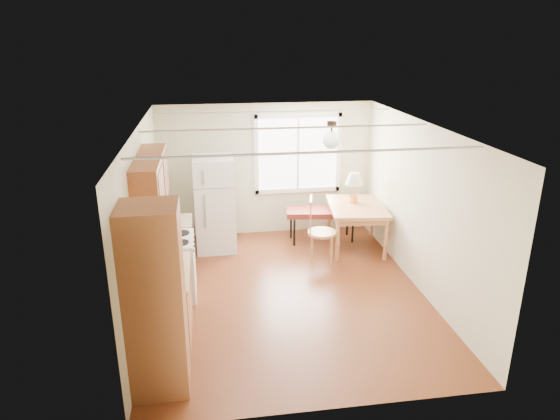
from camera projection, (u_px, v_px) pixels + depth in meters
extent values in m
cube|color=#4C200F|center=(287.00, 293.00, 7.49)|extent=(4.60, 5.60, 0.12)
cube|color=white|center=(288.00, 127.00, 6.66)|extent=(4.60, 5.60, 0.12)
cube|color=beige|center=(266.00, 170.00, 9.40)|extent=(4.60, 0.10, 2.50)
cube|color=beige|center=(330.00, 303.00, 4.74)|extent=(4.60, 0.10, 2.50)
cube|color=beige|center=(143.00, 222.00, 6.79)|extent=(0.10, 5.60, 2.50)
cube|color=beige|center=(421.00, 208.00, 7.35)|extent=(0.10, 5.60, 2.50)
cube|color=brown|center=(155.00, 301.00, 5.18)|extent=(0.60, 0.60, 2.10)
cube|color=brown|center=(166.00, 305.00, 6.31)|extent=(0.60, 1.10, 0.86)
cube|color=tan|center=(164.00, 273.00, 6.17)|extent=(0.62, 1.14, 0.04)
cube|color=white|center=(172.00, 267.00, 7.29)|extent=(0.65, 0.76, 0.90)
cube|color=brown|center=(173.00, 248.00, 7.99)|extent=(0.60, 0.60, 0.86)
cube|color=brown|center=(151.00, 182.00, 6.48)|extent=(0.33, 1.60, 0.70)
cube|color=white|center=(298.00, 154.00, 9.37)|extent=(1.50, 0.02, 1.35)
cylinder|color=#302315|center=(332.00, 124.00, 7.14)|extent=(0.14, 0.14, 0.06)
cylinder|color=#302315|center=(332.00, 130.00, 7.17)|extent=(0.03, 0.03, 0.16)
sphere|color=white|center=(331.00, 140.00, 7.22)|extent=(0.26, 0.26, 0.26)
cube|color=white|center=(215.00, 204.00, 8.78)|extent=(0.70, 0.70, 1.69)
cube|color=gray|center=(214.00, 188.00, 8.32)|extent=(0.70, 0.02, 0.02)
cube|color=gray|center=(204.00, 202.00, 8.36)|extent=(0.03, 0.03, 1.01)
cube|color=#5D1D16|center=(322.00, 212.00, 9.23)|extent=(1.36, 0.66, 0.10)
cylinder|color=black|center=(294.00, 233.00, 9.08)|extent=(0.04, 0.04, 0.50)
cylinder|color=black|center=(353.00, 230.00, 9.24)|extent=(0.04, 0.04, 0.50)
cylinder|color=black|center=(291.00, 226.00, 9.43)|extent=(0.04, 0.04, 0.50)
cylinder|color=black|center=(347.00, 223.00, 9.58)|extent=(0.04, 0.04, 0.50)
cube|color=#B27444|center=(357.00, 207.00, 8.85)|extent=(1.11, 1.39, 0.06)
cube|color=#B27444|center=(357.00, 211.00, 8.88)|extent=(1.00, 1.28, 0.10)
cylinder|color=#B27444|center=(337.00, 241.00, 8.44)|extent=(0.07, 0.07, 0.74)
cylinder|color=#B27444|center=(386.00, 240.00, 8.46)|extent=(0.07, 0.07, 0.74)
cylinder|color=#B27444|center=(329.00, 217.00, 9.52)|extent=(0.07, 0.07, 0.74)
cylinder|color=#B27444|center=(372.00, 217.00, 9.54)|extent=(0.07, 0.07, 0.74)
cylinder|color=#B27444|center=(322.00, 233.00, 8.43)|extent=(0.48, 0.48, 0.05)
cylinder|color=#B27444|center=(312.00, 250.00, 8.37)|extent=(0.04, 0.04, 0.50)
cylinder|color=#B27444|center=(332.00, 250.00, 8.35)|extent=(0.04, 0.04, 0.50)
cylinder|color=#B27444|center=(312.00, 242.00, 8.68)|extent=(0.04, 0.04, 0.50)
cylinder|color=#B27444|center=(331.00, 243.00, 8.66)|extent=(0.04, 0.04, 0.50)
cylinder|color=#D08B42|center=(353.00, 199.00, 8.97)|extent=(0.15, 0.15, 0.13)
cylinder|color=#D08B42|center=(354.00, 190.00, 8.91)|extent=(0.03, 0.03, 0.21)
cone|color=silver|center=(354.00, 179.00, 8.84)|extent=(0.32, 0.32, 0.21)
cube|color=black|center=(159.00, 282.00, 5.82)|extent=(0.19, 0.23, 0.08)
cube|color=black|center=(157.00, 272.00, 5.68)|extent=(0.18, 0.07, 0.27)
cylinder|color=black|center=(159.00, 272.00, 5.83)|extent=(0.14, 0.14, 0.12)
cylinder|color=red|center=(157.00, 265.00, 6.15)|extent=(0.10, 0.10, 0.15)
sphere|color=red|center=(156.00, 258.00, 6.12)|extent=(0.05, 0.05, 0.05)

